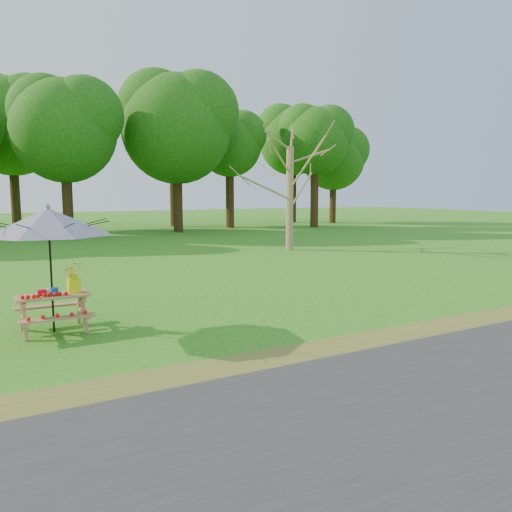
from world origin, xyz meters
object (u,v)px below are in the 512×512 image
picnic_table (53,314)px  flower_bucket (74,276)px  bare_tree (291,103)px  patio_umbrella (49,222)px

picnic_table → flower_bucket: size_ratio=2.42×
bare_tree → picnic_table: bearing=-140.6°
picnic_table → flower_bucket: bearing=8.4°
picnic_table → flower_bucket: (0.38, 0.06, 0.63)m
picnic_table → patio_umbrella: (0.00, 0.00, 1.62)m
patio_umbrella → flower_bucket: 1.06m
bare_tree → patio_umbrella: size_ratio=3.91×
picnic_table → patio_umbrella: 1.62m
bare_tree → flower_bucket: (-10.30, -8.70, -5.23)m
patio_umbrella → bare_tree: bearing=39.4°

